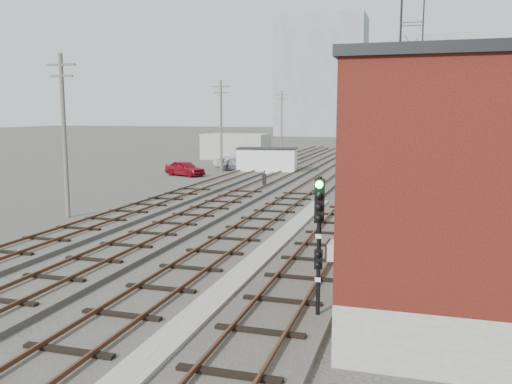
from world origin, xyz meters
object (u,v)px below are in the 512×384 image
at_px(site_trailer, 267,160).
at_px(car_grey, 240,165).
at_px(signal_mast, 319,237).
at_px(car_red, 185,168).
at_px(switch_stand, 264,180).
at_px(car_silver, 235,161).

xyz_separation_m(site_trailer, car_grey, (-3.21, 1.24, -0.64)).
relative_size(signal_mast, car_grey, 0.99).
height_order(signal_mast, site_trailer, signal_mast).
relative_size(signal_mast, site_trailer, 0.67).
distance_m(signal_mast, car_red, 36.84).
bearing_deg(switch_stand, car_red, 141.60).
height_order(switch_stand, car_silver, car_silver).
height_order(signal_mast, switch_stand, signal_mast).
distance_m(site_trailer, car_silver, 6.23).
xyz_separation_m(site_trailer, car_red, (-6.67, -4.72, -0.53)).
bearing_deg(car_silver, site_trailer, -141.17).
distance_m(switch_stand, car_grey, 12.94).
height_order(switch_stand, site_trailer, site_trailer).
bearing_deg(car_silver, switch_stand, -163.52).
xyz_separation_m(site_trailer, car_silver, (-4.71, 4.04, -0.50)).
distance_m(switch_stand, car_silver, 16.12).
distance_m(site_trailer, car_red, 8.19).
relative_size(car_red, car_silver, 0.93).
bearing_deg(car_grey, signal_mast, -159.69).
xyz_separation_m(car_silver, car_grey, (1.50, -2.80, -0.13)).
height_order(switch_stand, car_grey, switch_stand).
relative_size(switch_stand, car_red, 0.31).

